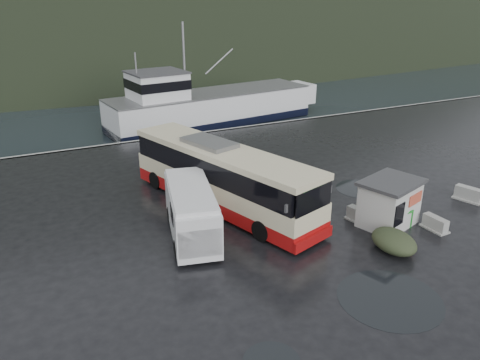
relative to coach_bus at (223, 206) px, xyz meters
name	(u,v)px	position (x,y,z in m)	size (l,w,h in m)	color
ground	(291,235)	(1.78, -4.79, 0.00)	(160.00, 160.00, 0.00)	black
harbor_water	(57,44)	(1.78, 105.21, 0.00)	(300.00, 180.00, 0.02)	black
quay_edge	(171,137)	(1.78, 15.21, 0.00)	(160.00, 0.60, 1.50)	#999993
headland	(47,18)	(11.78, 245.21, 0.00)	(780.00, 540.00, 570.00)	black
coach_bus	(223,206)	(0.00, 0.00, 0.00)	(3.35, 13.61, 3.86)	beige
white_van	(192,235)	(-2.89, -2.54, 0.00)	(2.23, 6.48, 2.71)	silver
waste_bin_left	(397,225)	(7.57, -6.42, 0.00)	(1.06, 1.06, 1.47)	#15771D
waste_bin_right	(372,223)	(6.44, -5.66, 0.00)	(1.15, 1.15, 1.61)	#15771D
dome_tent	(393,250)	(5.42, -8.36, 0.00)	(1.82, 2.55, 1.00)	#303A22
ticket_kiosk	(387,224)	(7.12, -6.07, 0.00)	(3.28, 2.48, 2.56)	silver
jersey_barrier_a	(359,221)	(5.96, -5.13, 0.00)	(0.75, 1.51, 0.75)	#999993
jersey_barrier_b	(434,229)	(8.97, -7.67, 0.00)	(0.73, 1.46, 0.73)	#999993
jersey_barrier_c	(467,200)	(13.79, -5.77, 0.00)	(0.83, 1.65, 0.83)	#999993
fishing_trawler	(212,110)	(8.89, 22.79, 0.00)	(26.48, 5.80, 10.59)	silver
puddles	(367,259)	(3.75, -8.44, 0.01)	(15.29, 13.56, 0.01)	black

